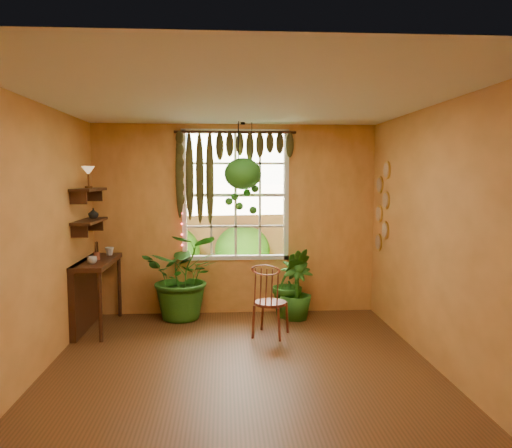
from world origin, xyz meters
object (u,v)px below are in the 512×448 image
at_px(counter_ledge, 89,287).
at_px(potted_plant_mid, 291,283).
at_px(windsor_chair, 270,312).
at_px(potted_plant_left, 184,276).
at_px(hanging_basket, 243,177).

height_order(counter_ledge, potted_plant_mid, potted_plant_mid).
bearing_deg(windsor_chair, potted_plant_left, 166.54).
xyz_separation_m(counter_ledge, hanging_basket, (2.00, 0.39, 1.40)).
xyz_separation_m(counter_ledge, potted_plant_mid, (2.67, 0.38, -0.07)).
bearing_deg(potted_plant_mid, counter_ledge, -171.98).
relative_size(counter_ledge, potted_plant_left, 1.00).
height_order(potted_plant_left, hanging_basket, hanging_basket).
xyz_separation_m(windsor_chair, potted_plant_mid, (0.37, 0.85, 0.18)).
distance_m(counter_ledge, hanging_basket, 2.48).
distance_m(counter_ledge, windsor_chair, 2.36).
relative_size(potted_plant_mid, hanging_basket, 0.77).
bearing_deg(counter_ledge, potted_plant_mid, 8.02).
bearing_deg(potted_plant_mid, windsor_chair, -113.89).
bearing_deg(potted_plant_left, counter_ledge, -162.40).
xyz_separation_m(potted_plant_left, potted_plant_mid, (1.48, -0.00, -0.12)).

